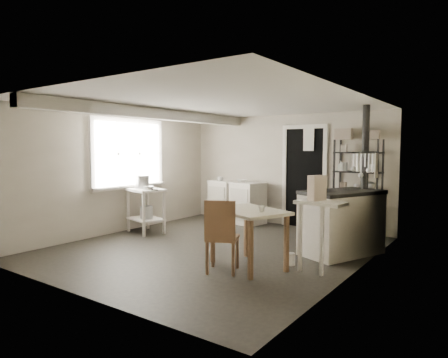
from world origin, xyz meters
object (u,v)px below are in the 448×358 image
Objects in this scene: stockpot at (142,183)px; flour_sack at (332,225)px; prep_table at (146,212)px; base_cabinets at (237,201)px; chair at (223,235)px; shelf_rack at (358,184)px; stove at (341,225)px; work_table at (248,239)px.

stockpot reaches higher than flour_sack.
flour_sack is (3.06, 1.61, -0.16)m from prep_table.
chair reaches higher than base_cabinets.
base_cabinets is 0.76× the size of shelf_rack.
stockpot is 3.64m from flour_sack.
chair is at bearing -49.39° from base_cabinets.
prep_table is 3.46m from flour_sack.
stockpot is at bearing -154.35° from flour_sack.
chair is (2.60, -1.12, 0.08)m from prep_table.
chair is at bearing -23.20° from stockpot.
shelf_rack is (3.51, 2.02, 0.01)m from stockpot.
prep_table is 0.62× the size of base_cabinets.
base_cabinets is at bearing 63.80° from stockpot.
stockpot is 0.23× the size of stove.
stockpot is at bearing 157.30° from prep_table.
chair is (-0.97, -1.74, 0.04)m from stove.
flour_sack is at bearing 1.30° from base_cabinets.
base_cabinets is 1.41× the size of chair.
flour_sack is (3.22, 1.55, -0.70)m from stockpot.
base_cabinets is at bearing 68.53° from prep_table.
chair reaches higher than flour_sack.
work_table is at bearing -15.28° from prep_table.
shelf_rack is at bearing 29.89° from stockpot.
stove is at bearing -15.64° from base_cabinets.
shelf_rack is at bearing 12.65° from base_cabinets.
shelf_rack is 1.56m from stove.
stockpot is 0.21× the size of base_cabinets.
stockpot is (-0.16, 0.07, 0.54)m from prep_table.
work_table is (2.76, -0.75, -0.02)m from prep_table.
shelf_rack is 2.95m from work_table.
work_table is 0.41m from chair.
stove is 1.99m from chair.
stove is at bearing -77.65° from shelf_rack.
work_table is (-0.59, -2.84, -0.57)m from shelf_rack.
base_cabinets reaches higher than prep_table.
chair is 2.78m from flour_sack.
stockpot reaches higher than base_cabinets.
prep_table is at bearing -101.59° from base_cabinets.
shelf_rack is 1.71× the size of work_table.
shelf_rack reaches higher than stove.
prep_table is 0.68× the size of stove.
shelf_rack reaches higher than flour_sack.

